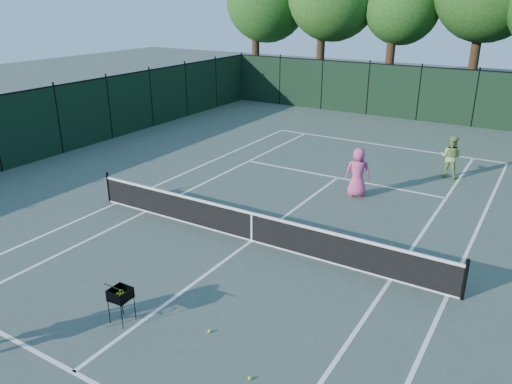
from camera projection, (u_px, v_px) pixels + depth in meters
The scene contains 16 objects.
ground at pixel (252, 241), 14.51m from camera, with size 90.00×90.00×0.00m, color #425047.
sideline_doubles_left at pixel (117, 203), 17.17m from camera, with size 0.10×23.77×0.01m, color white.
sideline_doubles_right at pixel (448, 295), 11.85m from camera, with size 0.10×23.77×0.01m, color white.
sideline_singles_left at pixel (146, 211), 16.51m from camera, with size 0.10×23.77×0.01m, color white.
sideline_singles_right at pixel (391, 279), 12.51m from camera, with size 0.10×23.77×0.01m, color white.
baseline_far at pixel (382, 145), 23.96m from camera, with size 10.97×0.10×0.01m, color white.
service_line_near at pixel (73, 372), 9.42m from camera, with size 8.23×0.10×0.01m, color white.
service_line_far at pixel (338, 178), 19.60m from camera, with size 8.23×0.10×0.01m, color white.
center_service_line at pixel (252, 241), 14.51m from camera, with size 0.10×12.80×0.01m, color white.
tennis_net at pixel (252, 226), 14.34m from camera, with size 11.69×0.09×1.06m.
fence_far at pixel (419, 94), 28.28m from camera, with size 24.00×0.05×3.00m, color black.
player_pink at pixel (358, 172), 17.50m from camera, with size 1.01×0.83×1.77m.
player_green at pixel (451, 157), 19.39m from camera, with size 0.86×0.69×1.67m.
ball_hopper at pixel (120, 294), 10.66m from camera, with size 0.46×0.46×0.81m.
loose_ball_near_cart at pixel (250, 378), 9.22m from camera, with size 0.07×0.07×0.07m, color #C6EB30.
loose_ball_midcourt at pixel (209, 331), 10.52m from camera, with size 0.07×0.07×0.07m, color yellow.
Camera 1 is at (6.88, -11.03, 6.60)m, focal length 35.00 mm.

